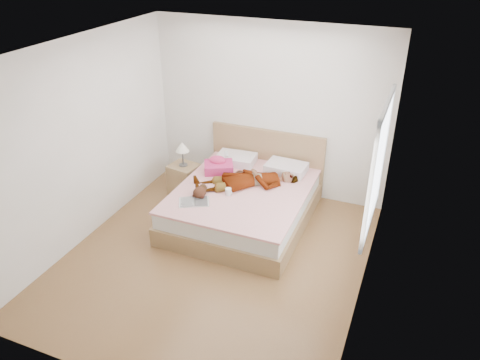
{
  "coord_description": "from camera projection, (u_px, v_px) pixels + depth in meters",
  "views": [
    {
      "loc": [
        2.09,
        -4.27,
        3.68
      ],
      "look_at": [
        0.0,
        0.85,
        0.7
      ],
      "focal_mm": 35.0,
      "sensor_mm": 36.0,
      "label": 1
    }
  ],
  "objects": [
    {
      "name": "woman",
      "position": [
        248.0,
        177.0,
        6.54
      ],
      "size": [
        1.58,
        1.3,
        0.21
      ],
      "primitive_type": "imported",
      "rotation": [
        0.0,
        0.0,
        -1.0
      ],
      "color": "white",
      "rests_on": "bed"
    },
    {
      "name": "coffee_mug",
      "position": [
        228.0,
        192.0,
        6.29
      ],
      "size": [
        0.13,
        0.11,
        0.09
      ],
      "color": "white",
      "rests_on": "bed"
    },
    {
      "name": "ground",
      "position": [
        215.0,
        258.0,
        5.92
      ],
      "size": [
        4.0,
        4.0,
        0.0
      ],
      "primitive_type": "plane",
      "color": "#55321A",
      "rests_on": "ground"
    },
    {
      "name": "magazine",
      "position": [
        194.0,
        202.0,
        6.13
      ],
      "size": [
        0.47,
        0.41,
        0.02
      ],
      "color": "white",
      "rests_on": "bed"
    },
    {
      "name": "bed",
      "position": [
        245.0,
        201.0,
        6.63
      ],
      "size": [
        1.8,
        2.08,
        1.0
      ],
      "color": "olive",
      "rests_on": "ground"
    },
    {
      "name": "room_shell",
      "position": [
        378.0,
        166.0,
        4.86
      ],
      "size": [
        4.0,
        4.0,
        4.0
      ],
      "color": "white",
      "rests_on": "ground"
    },
    {
      "name": "hair",
      "position": [
        224.0,
        161.0,
        7.12
      ],
      "size": [
        0.46,
        0.55,
        0.08
      ],
      "primitive_type": "ellipsoid",
      "rotation": [
        0.0,
        0.0,
        0.05
      ],
      "color": "black",
      "rests_on": "bed"
    },
    {
      "name": "nightstand",
      "position": [
        184.0,
        178.0,
        7.2
      ],
      "size": [
        0.47,
        0.43,
        0.89
      ],
      "color": "brown",
      "rests_on": "ground"
    },
    {
      "name": "towel",
      "position": [
        218.0,
        166.0,
        6.89
      ],
      "size": [
        0.52,
        0.48,
        0.22
      ],
      "color": "#DC3B6C",
      "rests_on": "bed"
    },
    {
      "name": "plush_toy",
      "position": [
        200.0,
        191.0,
        6.23
      ],
      "size": [
        0.17,
        0.26,
        0.15
      ],
      "color": "#32170E",
      "rests_on": "bed"
    },
    {
      "name": "phone",
      "position": [
        226.0,
        154.0,
        6.98
      ],
      "size": [
        0.1,
        0.11,
        0.06
      ],
      "primitive_type": "cube",
      "rotation": [
        0.44,
        0.0,
        0.57
      ],
      "color": "silver",
      "rests_on": "bed"
    }
  ]
}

